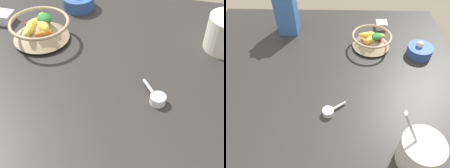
% 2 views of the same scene
% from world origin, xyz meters
% --- Properties ---
extents(ground_plane, '(6.00, 6.00, 0.00)m').
position_xyz_m(ground_plane, '(0.00, 0.00, 0.00)').
color(ground_plane, '#665B4C').
extents(countertop, '(1.16, 1.16, 0.05)m').
position_xyz_m(countertop, '(0.00, 0.00, 0.02)').
color(countertop, '#2D2B28').
rests_on(countertop, ground_plane).
extents(fruit_bowl, '(0.18, 0.18, 0.08)m').
position_xyz_m(fruit_bowl, '(-0.25, 0.22, 0.09)').
color(fruit_bowl, tan).
rests_on(fruit_bowl, countertop).
extents(spice_jar, '(0.06, 0.06, 0.03)m').
position_xyz_m(spice_jar, '(-0.41, 0.28, 0.06)').
color(spice_jar, silver).
rests_on(spice_jar, countertop).
extents(measuring_scoop, '(0.07, 0.08, 0.02)m').
position_xyz_m(measuring_scoop, '(0.13, 0.04, 0.06)').
color(measuring_scoop, white).
rests_on(measuring_scoop, countertop).
extents(garlic_bowl, '(0.11, 0.11, 0.07)m').
position_xyz_m(garlic_bowl, '(-0.20, 0.43, 0.07)').
color(garlic_bowl, '#3356A3').
rests_on(garlic_bowl, countertop).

